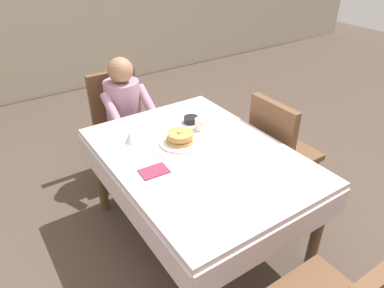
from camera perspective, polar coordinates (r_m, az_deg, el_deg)
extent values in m
plane|color=brown|center=(2.79, 0.90, -14.36)|extent=(14.00, 14.00, 0.00)
cube|color=silver|center=(2.33, 1.05, -1.92)|extent=(1.10, 1.50, 0.04)
cube|color=silver|center=(1.97, 14.06, -14.67)|extent=(1.10, 0.01, 0.18)
cube|color=silver|center=(2.95, -7.38, 3.03)|extent=(1.10, 0.01, 0.18)
cube|color=silver|center=(2.19, -11.18, -8.76)|extent=(0.01, 1.50, 0.18)
cube|color=silver|center=(2.70, 10.78, -0.22)|extent=(0.01, 1.50, 0.18)
cylinder|color=brown|center=(2.47, 19.55, -12.80)|extent=(0.07, 0.07, 0.70)
cylinder|color=brown|center=(2.88, -14.57, -4.78)|extent=(0.07, 0.07, 0.70)
cylinder|color=brown|center=(3.22, 1.07, 0.59)|extent=(0.07, 0.07, 0.70)
cube|color=brown|center=(3.27, -10.68, 2.03)|extent=(0.44, 0.44, 0.05)
cube|color=brown|center=(3.32, -12.57, 7.41)|extent=(0.44, 0.06, 0.48)
cylinder|color=#2D2319|center=(3.31, -6.18, -1.77)|extent=(0.04, 0.04, 0.40)
cylinder|color=#2D2319|center=(3.19, -11.87, -3.71)|extent=(0.04, 0.04, 0.40)
cylinder|color=#2D2319|center=(3.59, -8.93, 0.86)|extent=(0.04, 0.04, 0.40)
cylinder|color=#2D2319|center=(3.48, -14.24, -0.83)|extent=(0.04, 0.04, 0.40)
cylinder|color=#B2849E|center=(3.14, -10.98, 5.94)|extent=(0.30, 0.30, 0.46)
sphere|color=#A37556|center=(2.99, -11.47, 11.59)|extent=(0.21, 0.21, 0.21)
cylinder|color=#B2849E|center=(3.05, -7.28, 6.97)|extent=(0.08, 0.29, 0.23)
cylinder|color=#B2849E|center=(2.94, -12.83, 5.41)|extent=(0.08, 0.29, 0.23)
cylinder|color=#383D51|center=(3.24, -7.59, -2.09)|extent=(0.10, 0.10, 0.45)
cylinder|color=#383D51|center=(3.19, -10.14, -2.96)|extent=(0.10, 0.10, 0.45)
cube|color=brown|center=(3.00, 14.80, -1.47)|extent=(0.44, 0.44, 0.05)
cube|color=brown|center=(2.73, 12.68, 1.91)|extent=(0.06, 0.44, 0.48)
cylinder|color=#2D2319|center=(3.33, 14.17, -2.39)|extent=(0.04, 0.04, 0.40)
cylinder|color=#2D2319|center=(3.15, 18.86, -5.36)|extent=(0.04, 0.04, 0.40)
cylinder|color=#2D2319|center=(3.11, 9.58, -4.49)|extent=(0.04, 0.04, 0.40)
cylinder|color=#2D2319|center=(2.92, 14.34, -7.86)|extent=(0.04, 0.04, 0.40)
cylinder|color=white|center=(2.42, -1.93, 0.30)|extent=(0.28, 0.28, 0.02)
cylinder|color=tan|center=(2.42, -1.96, 0.64)|extent=(0.19, 0.19, 0.02)
cylinder|color=tan|center=(2.42, -1.97, 1.09)|extent=(0.17, 0.17, 0.02)
cylinder|color=tan|center=(2.40, -1.90, 1.32)|extent=(0.18, 0.18, 0.02)
cylinder|color=tan|center=(2.39, -1.87, 1.66)|extent=(0.17, 0.17, 0.02)
cube|color=#F4E072|center=(2.38, -1.96, 1.96)|extent=(0.03, 0.03, 0.01)
cylinder|color=white|center=(2.58, 1.29, 3.22)|extent=(0.08, 0.08, 0.08)
torus|color=white|center=(2.60, 2.20, 3.60)|extent=(0.05, 0.01, 0.05)
cylinder|color=black|center=(2.68, -0.16, 3.96)|extent=(0.11, 0.11, 0.04)
cone|color=silver|center=(2.45, -9.92, 1.02)|extent=(0.08, 0.08, 0.07)
cube|color=silver|center=(2.33, -5.62, -1.37)|extent=(0.03, 0.18, 0.00)
cube|color=silver|center=(2.50, 2.00, 1.25)|extent=(0.04, 0.20, 0.00)
cube|color=silver|center=(2.21, 1.45, -3.30)|extent=(0.15, 0.02, 0.00)
cube|color=#8C2D4C|center=(2.16, -6.12, -4.38)|extent=(0.18, 0.13, 0.01)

